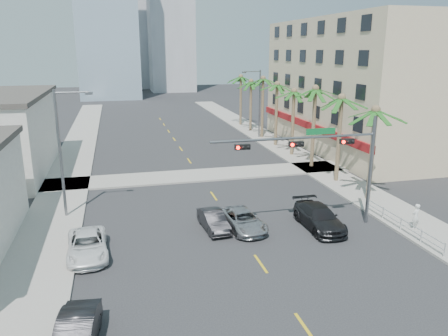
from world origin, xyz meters
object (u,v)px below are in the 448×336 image
pedestrian (416,216)px  traffic_signal_mast (328,154)px  car_lane_right (319,217)px  car_lane_center (243,220)px  car_parked_mid (76,335)px  car_lane_left (213,220)px  car_parked_far (87,246)px

pedestrian → traffic_signal_mast: bearing=-40.6°
traffic_signal_mast → car_lane_right: (-0.39, -0.05, -4.31)m
car_lane_right → pedestrian: (5.90, -1.99, 0.26)m
car_lane_center → car_parked_mid: bearing=-141.2°
traffic_signal_mast → car_lane_right: traffic_signal_mast is taller
car_lane_left → pedestrian: (12.79, -3.45, 0.38)m
car_lane_center → car_lane_right: car_lane_right is taller
pedestrian → car_lane_left: bearing=-35.3°
car_parked_far → pedestrian: pedestrian is taller
traffic_signal_mast → car_lane_center: traffic_signal_mast is taller
car_parked_mid → car_lane_center: size_ratio=0.92×
car_lane_center → pedestrian: bearing=-22.1°
car_lane_left → pedestrian: size_ratio=2.21×
car_parked_far → car_lane_center: bearing=6.0°
car_parked_mid → car_lane_center: bearing=51.9°
traffic_signal_mast → car_parked_mid: traffic_signal_mast is taller
car_parked_mid → car_lane_center: 14.00m
car_parked_far → car_lane_left: car_parked_far is taller
car_parked_far → pedestrian: (20.69, -1.38, 0.34)m
car_lane_right → car_parked_far: bearing=-177.6°
car_lane_left → car_lane_center: bearing=-18.5°
car_lane_right → traffic_signal_mast: bearing=7.3°
car_lane_left → car_lane_center: size_ratio=0.83×
car_parked_far → car_lane_left: size_ratio=1.26×
traffic_signal_mast → pedestrian: size_ratio=6.45×
car_parked_mid → car_lane_right: (14.79, 9.00, 0.05)m
traffic_signal_mast → car_lane_right: size_ratio=2.16×
car_parked_far → traffic_signal_mast: bearing=-0.8°
car_lane_left → pedestrian: 13.25m
car_lane_right → car_parked_mid: bearing=-148.6°
car_lane_left → traffic_signal_mast: bearing=-15.7°
traffic_signal_mast → car_lane_center: size_ratio=2.42×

